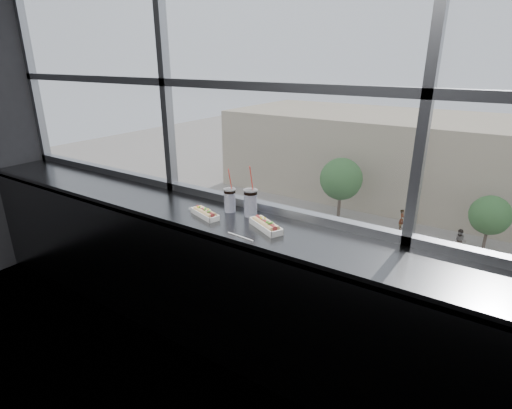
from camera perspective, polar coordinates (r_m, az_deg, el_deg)
The scene contains 24 objects.
wall_back_lower at distance 3.23m, azimuth 1.87°, elevation -10.09°, with size 6.00×6.00×0.00m, color black.
window_glass at distance 2.81m, azimuth 2.53°, elevation 22.61°, with size 6.00×6.00×0.00m, color silver.
window_mullions at distance 2.80m, azimuth 2.31°, elevation 22.63°, with size 6.00×0.08×2.40m, color gray, non-canonical shape.
counter at distance 2.79m, azimuth -0.99°, elevation -3.24°, with size 6.00×0.55×0.06m, color #5C5D5E.
counter_fascia at distance 2.87m, azimuth -3.90°, elevation -14.54°, with size 6.00×0.04×1.04m, color #5C5D5E.
hotdog_tray_left at distance 2.91m, azimuth -7.30°, elevation -1.21°, with size 0.28×0.17×0.07m.
hotdog_tray_right at distance 2.68m, azimuth 1.40°, elevation -2.93°, with size 0.31×0.22×0.07m.
soda_cup_left at distance 2.96m, azimuth -3.76°, elevation 0.80°, with size 0.09×0.09×0.34m.
soda_cup_right at distance 2.87m, azimuth -0.79°, elevation 0.45°, with size 0.10×0.10×0.38m.
loose_straw at distance 2.57m, azimuth -2.26°, elevation -4.58°, with size 0.01×0.01×0.21m, color white.
wrapper at distance 3.05m, azimuth -8.95°, elevation -0.61°, with size 0.09×0.07×0.02m, color silver.
plaza_ground at distance 47.76m, azimuth 30.33°, elevation 1.36°, with size 120.00×120.00×0.00m, color gray.
street_asphalt at distance 26.00m, azimuth 26.03°, elevation -12.47°, with size 80.00×10.00×0.06m, color black.
far_sidewalk at distance 33.14m, azimuth 28.14°, elevation -5.74°, with size 80.00×6.00×0.04m, color gray.
far_building at distance 41.44m, azimuth 30.67°, elevation 4.57°, with size 50.00×14.00×8.00m, color tan.
car_far_b at distance 29.08m, azimuth 28.69°, elevation -7.25°, with size 5.60×2.33×1.87m, color #BD5625.
car_near_a at distance 26.71m, azimuth -5.39°, elevation -6.76°, with size 6.29×2.62×2.10m, color silver.
car_near_c at distance 22.06m, azimuth 27.56°, elevation -15.96°, with size 5.59×2.33×1.86m, color #5A1500.
car_far_a at distance 30.86m, azimuth 10.72°, elevation -3.07°, with size 6.65×2.77×2.22m, color #2C2928.
car_near_b at distance 23.92m, azimuth 5.42°, elevation -9.98°, with size 6.77×2.82×2.26m, color black.
pedestrian_a at distance 34.39m, azimuth 20.14°, elevation -1.75°, with size 0.89×0.67×2.01m, color #66605B.
pedestrian_b at distance 31.90m, azimuth 27.13°, elevation -4.40°, with size 0.95×0.71×2.13m, color #66605B.
tree_left at distance 33.88m, azimuth 12.06°, elevation 3.57°, with size 3.53×3.53×5.51m.
tree_center at distance 32.07m, azimuth 30.46°, elevation -1.33°, with size 2.76×2.76×4.32m.
Camera 1 is at (1.45, -0.88, 2.18)m, focal length 28.00 mm.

